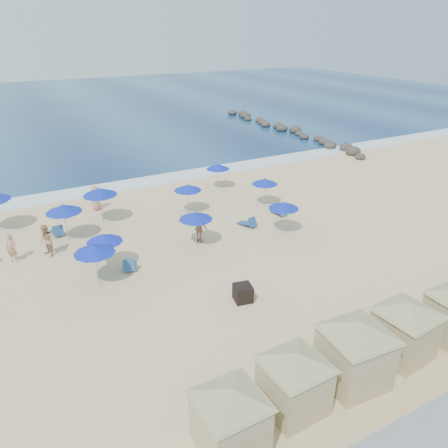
{
  "coord_description": "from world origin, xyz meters",
  "views": [
    {
      "loc": [
        -7.85,
        -17.71,
        11.95
      ],
      "look_at": [
        3.45,
        3.0,
        1.11
      ],
      "focal_mm": 35.0,
      "sensor_mm": 36.0,
      "label": 1
    }
  ],
  "objects_px": {
    "rock_jetty": "(286,129)",
    "umbrella_9": "(218,166)",
    "cabana_1": "(295,374)",
    "beachgoer_2": "(199,228)",
    "umbrella_11": "(284,205)",
    "umbrella_3": "(94,249)",
    "umbrella_6": "(104,238)",
    "umbrella_5": "(63,208)",
    "umbrella_7": "(188,188)",
    "umbrella_8": "(196,216)",
    "umbrella_10": "(265,181)",
    "trash_bin": "(243,293)",
    "beachgoer_0": "(12,248)",
    "beachgoer_3": "(95,198)",
    "cabana_2": "(356,344)",
    "cabana_3": "(406,322)",
    "umbrella_4": "(100,192)",
    "cabana_0": "(230,411)",
    "beachgoer_1": "(46,241)"
  },
  "relations": [
    {
      "from": "cabana_0",
      "to": "umbrella_5",
      "type": "bearing_deg",
      "value": 95.57
    },
    {
      "from": "cabana_0",
      "to": "umbrella_4",
      "type": "height_order",
      "value": "cabana_0"
    },
    {
      "from": "umbrella_5",
      "to": "cabana_2",
      "type": "bearing_deg",
      "value": -67.58
    },
    {
      "from": "cabana_0",
      "to": "umbrella_6",
      "type": "relative_size",
      "value": 1.92
    },
    {
      "from": "trash_bin",
      "to": "rock_jetty",
      "type": "bearing_deg",
      "value": 62.22
    },
    {
      "from": "umbrella_3",
      "to": "beachgoer_0",
      "type": "relative_size",
      "value": 1.4
    },
    {
      "from": "trash_bin",
      "to": "umbrella_9",
      "type": "bearing_deg",
      "value": 77.93
    },
    {
      "from": "trash_bin",
      "to": "umbrella_8",
      "type": "distance_m",
      "value": 6.32
    },
    {
      "from": "rock_jetty",
      "to": "umbrella_4",
      "type": "xyz_separation_m",
      "value": [
        -26.29,
        -15.78,
        1.82
      ]
    },
    {
      "from": "cabana_2",
      "to": "umbrella_10",
      "type": "bearing_deg",
      "value": 67.41
    },
    {
      "from": "rock_jetty",
      "to": "cabana_3",
      "type": "relative_size",
      "value": 6.23
    },
    {
      "from": "umbrella_8",
      "to": "umbrella_9",
      "type": "xyz_separation_m",
      "value": [
        5.75,
        8.14,
        -0.13
      ]
    },
    {
      "from": "trash_bin",
      "to": "beachgoer_3",
      "type": "height_order",
      "value": "beachgoer_3"
    },
    {
      "from": "umbrella_3",
      "to": "beachgoer_3",
      "type": "relative_size",
      "value": 1.3
    },
    {
      "from": "umbrella_3",
      "to": "umbrella_6",
      "type": "bearing_deg",
      "value": 56.8
    },
    {
      "from": "cabana_2",
      "to": "beachgoer_3",
      "type": "bearing_deg",
      "value": 101.47
    },
    {
      "from": "cabana_2",
      "to": "cabana_3",
      "type": "xyz_separation_m",
      "value": [
        2.71,
        0.11,
        -0.12
      ]
    },
    {
      "from": "umbrella_4",
      "to": "beachgoer_1",
      "type": "bearing_deg",
      "value": -141.73
    },
    {
      "from": "umbrella_8",
      "to": "umbrella_10",
      "type": "bearing_deg",
      "value": 25.99
    },
    {
      "from": "umbrella_5",
      "to": "umbrella_8",
      "type": "relative_size",
      "value": 1.08
    },
    {
      "from": "rock_jetty",
      "to": "umbrella_9",
      "type": "bearing_deg",
      "value": -140.62
    },
    {
      "from": "beachgoer_0",
      "to": "beachgoer_1",
      "type": "xyz_separation_m",
      "value": [
        1.78,
        -0.26,
        0.12
      ]
    },
    {
      "from": "beachgoer_3",
      "to": "beachgoer_2",
      "type": "bearing_deg",
      "value": 77.9
    },
    {
      "from": "umbrella_3",
      "to": "umbrella_11",
      "type": "bearing_deg",
      "value": 2.18
    },
    {
      "from": "cabana_3",
      "to": "umbrella_8",
      "type": "height_order",
      "value": "cabana_3"
    },
    {
      "from": "umbrella_3",
      "to": "umbrella_9",
      "type": "relative_size",
      "value": 1.1
    },
    {
      "from": "beachgoer_0",
      "to": "umbrella_7",
      "type": "bearing_deg",
      "value": 44.06
    },
    {
      "from": "umbrella_8",
      "to": "umbrella_10",
      "type": "xyz_separation_m",
      "value": [
        6.98,
        3.4,
        -0.11
      ]
    },
    {
      "from": "beachgoer_3",
      "to": "cabana_3",
      "type": "bearing_deg",
      "value": 68.65
    },
    {
      "from": "cabana_0",
      "to": "beachgoer_1",
      "type": "bearing_deg",
      "value": 100.96
    },
    {
      "from": "beachgoer_2",
      "to": "cabana_1",
      "type": "bearing_deg",
      "value": 132.91
    },
    {
      "from": "umbrella_11",
      "to": "umbrella_3",
      "type": "bearing_deg",
      "value": -177.82
    },
    {
      "from": "trash_bin",
      "to": "umbrella_5",
      "type": "distance_m",
      "value": 12.21
    },
    {
      "from": "beachgoer_0",
      "to": "beachgoer_2",
      "type": "height_order",
      "value": "beachgoer_2"
    },
    {
      "from": "umbrella_9",
      "to": "umbrella_11",
      "type": "distance_m",
      "value": 9.12
    },
    {
      "from": "cabana_1",
      "to": "beachgoer_2",
      "type": "relative_size",
      "value": 2.28
    },
    {
      "from": "beachgoer_0",
      "to": "umbrella_4",
      "type": "bearing_deg",
      "value": 62.4
    },
    {
      "from": "umbrella_5",
      "to": "umbrella_11",
      "type": "xyz_separation_m",
      "value": [
        11.98,
        -5.35,
        -0.23
      ]
    },
    {
      "from": "umbrella_5",
      "to": "umbrella_8",
      "type": "xyz_separation_m",
      "value": [
        6.51,
        -4.37,
        -0.15
      ]
    },
    {
      "from": "cabana_2",
      "to": "umbrella_6",
      "type": "height_order",
      "value": "cabana_2"
    },
    {
      "from": "cabana_1",
      "to": "umbrella_9",
      "type": "relative_size",
      "value": 1.96
    },
    {
      "from": "cabana_1",
      "to": "umbrella_10",
      "type": "relative_size",
      "value": 1.95
    },
    {
      "from": "rock_jetty",
      "to": "umbrella_9",
      "type": "distance_m",
      "value": 21.48
    },
    {
      "from": "trash_bin",
      "to": "umbrella_9",
      "type": "distance_m",
      "value": 15.6
    },
    {
      "from": "umbrella_10",
      "to": "beachgoer_3",
      "type": "distance_m",
      "value": 11.93
    },
    {
      "from": "cabana_3",
      "to": "umbrella_7",
      "type": "relative_size",
      "value": 1.98
    },
    {
      "from": "umbrella_5",
      "to": "umbrella_7",
      "type": "distance_m",
      "value": 8.15
    },
    {
      "from": "beachgoer_1",
      "to": "umbrella_11",
      "type": "bearing_deg",
      "value": 54.53
    },
    {
      "from": "cabana_2",
      "to": "cabana_3",
      "type": "bearing_deg",
      "value": 2.39
    },
    {
      "from": "cabana_1",
      "to": "beachgoer_0",
      "type": "height_order",
      "value": "cabana_1"
    }
  ]
}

